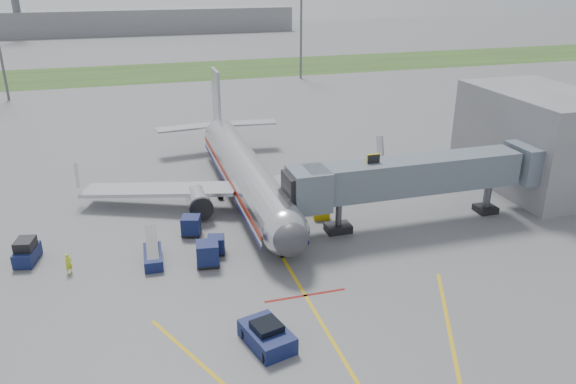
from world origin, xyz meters
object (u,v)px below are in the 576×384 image
object	(u,v)px
ramp_worker	(69,264)
airliner	(245,172)
belt_loader	(153,256)
baggage_tug	(27,252)
pushback_tug	(267,336)

from	to	relation	value
ramp_worker	airliner	bearing A→B (deg)	-3.76
belt_loader	ramp_worker	bearing A→B (deg)	179.06
baggage_tug	ramp_worker	world-z (taller)	baggage_tug
baggage_tug	ramp_worker	distance (m)	4.30
pushback_tug	baggage_tug	world-z (taller)	baggage_tug
airliner	pushback_tug	distance (m)	24.24
baggage_tug	belt_loader	world-z (taller)	belt_loader
airliner	ramp_worker	bearing A→B (deg)	-145.64
airliner	pushback_tug	bearing A→B (deg)	-99.54
baggage_tug	ramp_worker	xyz separation A→B (m)	(3.27, -2.79, -0.06)
airliner	belt_loader	world-z (taller)	airliner
airliner	ramp_worker	world-z (taller)	airliner
airliner	baggage_tug	world-z (taller)	airliner
baggage_tug	pushback_tug	bearing A→B (deg)	-45.01
belt_loader	ramp_worker	distance (m)	6.24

